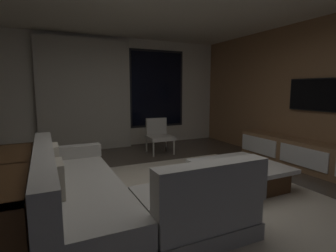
# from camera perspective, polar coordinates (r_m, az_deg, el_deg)

# --- Properties ---
(floor) EXTENTS (9.20, 9.20, 0.00)m
(floor) POSITION_cam_1_polar(r_m,az_deg,el_deg) (3.56, 1.20, -16.06)
(floor) COLOR #473D33
(back_wall_with_window) EXTENTS (6.60, 0.30, 2.70)m
(back_wall_with_window) POSITION_cam_1_polar(r_m,az_deg,el_deg) (6.67, -13.39, 6.91)
(back_wall_with_window) COLOR beige
(back_wall_with_window) RESTS_ON floor
(media_wall) EXTENTS (0.12, 7.80, 2.70)m
(media_wall) POSITION_cam_1_polar(r_m,az_deg,el_deg) (5.37, 32.05, 5.73)
(media_wall) COLOR #8E6642
(media_wall) RESTS_ON floor
(area_rug) EXTENTS (3.20, 3.80, 0.01)m
(area_rug) POSITION_cam_1_polar(r_m,az_deg,el_deg) (3.64, 7.06, -15.48)
(area_rug) COLOR beige
(area_rug) RESTS_ON floor
(sectional_couch) EXTENTS (1.98, 2.50, 0.82)m
(sectional_couch) POSITION_cam_1_polar(r_m,az_deg,el_deg) (3.04, -13.20, -14.70)
(sectional_couch) COLOR gray
(sectional_couch) RESTS_ON floor
(coffee_table) EXTENTS (1.16, 1.16, 0.36)m
(coffee_table) POSITION_cam_1_polar(r_m,az_deg,el_deg) (4.10, 15.16, -10.24)
(coffee_table) COLOR #4B2E17
(coffee_table) RESTS_ON floor
(book_stack_on_coffee_table) EXTENTS (0.26, 0.21, 0.05)m
(book_stack_on_coffee_table) POSITION_cam_1_polar(r_m,az_deg,el_deg) (4.16, 14.75, -7.11)
(book_stack_on_coffee_table) COLOR #48CC65
(book_stack_on_coffee_table) RESTS_ON coffee_table
(accent_chair_near_window) EXTENTS (0.57, 0.59, 0.78)m
(accent_chair_near_window) POSITION_cam_1_polar(r_m,az_deg,el_deg) (6.01, -2.05, -1.69)
(accent_chair_near_window) COLOR #B2ADA0
(accent_chair_near_window) RESTS_ON floor
(media_console) EXTENTS (0.46, 3.10, 0.52)m
(media_console) POSITION_cam_1_polar(r_m,az_deg,el_deg) (5.30, 28.98, -6.07)
(media_console) COLOR #8E6642
(media_console) RESTS_ON floor
(mounted_tv) EXTENTS (0.05, 1.01, 0.58)m
(mounted_tv) POSITION_cam_1_polar(r_m,az_deg,el_deg) (5.42, 29.20, 5.95)
(mounted_tv) COLOR black
(console_table_behind_couch) EXTENTS (0.40, 2.10, 0.74)m
(console_table_behind_couch) POSITION_cam_1_polar(r_m,az_deg,el_deg) (3.08, -31.10, -12.87)
(console_table_behind_couch) COLOR #4B2E17
(console_table_behind_couch) RESTS_ON floor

